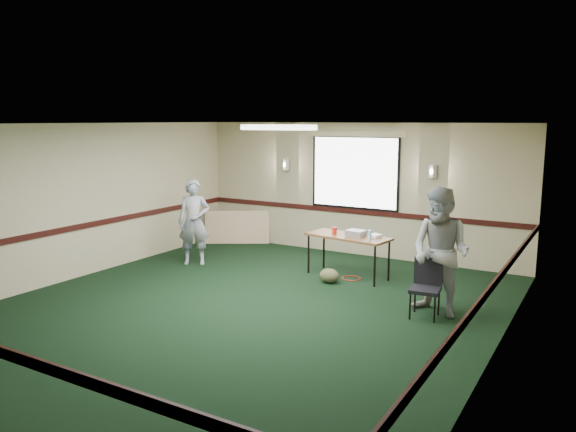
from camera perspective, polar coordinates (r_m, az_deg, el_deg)
The scene contains 13 objects.
ground at distance 8.42m, azimuth -4.54°, elevation -9.38°, with size 8.00×8.00×0.00m, color black.
room_shell at distance 9.84m, azimuth 2.43°, elevation 2.88°, with size 8.00×8.02×8.00m.
folding_table at distance 9.93m, azimuth 6.12°, elevation -2.29°, with size 1.57×0.81×0.75m.
projector at distance 9.89m, azimuth 6.93°, elevation -1.74°, with size 0.31×0.26×0.10m, color gray.
game_console at distance 9.86m, azimuth 8.86°, elevation -1.98°, with size 0.20×0.16×0.05m, color white.
red_cup at distance 10.00m, azimuth 4.74°, elevation -1.50°, with size 0.08×0.08×0.13m, color red.
water_bottle at distance 9.55m, azimuth 8.31°, elevation -1.96°, with size 0.05×0.05×0.18m, color #9BCAFE.
duffel_bag at distance 9.67m, azimuth 4.22°, elevation -6.07°, with size 0.35×0.26×0.25m, color #4D4C2C.
cable_coil at distance 9.98m, azimuth 6.44°, elevation -6.30°, with size 0.33×0.33×0.02m, color red.
folded_table at distance 12.67m, azimuth -5.18°, elevation -1.15°, with size 1.44×0.06×0.74m, color tan.
conference_chair at distance 8.22m, azimuth 13.89°, elevation -6.60°, with size 0.44×0.46×0.82m.
person_left at distance 10.90m, azimuth -9.53°, elevation -0.59°, with size 0.60×0.39×1.65m, color #3A4D81.
person_right at distance 8.19m, azimuth 15.25°, elevation -3.58°, with size 0.89×0.69×1.83m, color #7EA0C4.
Camera 1 is at (4.58, -6.51, 2.76)m, focal length 35.00 mm.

